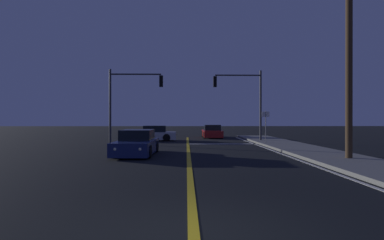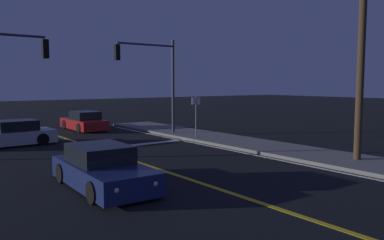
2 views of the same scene
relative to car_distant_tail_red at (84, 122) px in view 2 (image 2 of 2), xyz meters
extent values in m
cube|color=slate|center=(4.44, -16.74, -0.51)|extent=(3.20, 36.07, 0.15)
cube|color=gold|center=(-2.53, -16.74, -0.58)|extent=(0.20, 34.06, 0.01)
cube|color=silver|center=(2.59, -16.74, -0.58)|extent=(0.16, 34.06, 0.01)
cube|color=silver|center=(0.15, -8.22, -0.58)|extent=(5.37, 0.50, 0.01)
cube|color=maroon|center=(0.00, 0.07, -0.14)|extent=(1.89, 4.57, 0.68)
cube|color=black|center=(0.00, -0.21, 0.46)|extent=(1.61, 2.11, 0.60)
cylinder|color=black|center=(-0.88, 1.47, -0.26)|extent=(0.23, 0.64, 0.64)
cylinder|color=black|center=(0.85, 1.48, -0.26)|extent=(0.23, 0.64, 0.64)
cylinder|color=black|center=(-0.85, -1.35, -0.26)|extent=(0.23, 0.64, 0.64)
cylinder|color=black|center=(0.88, -1.34, -0.26)|extent=(0.23, 0.64, 0.64)
sphere|color=#FFF4CC|center=(-0.60, 2.28, -0.06)|extent=(0.18, 0.18, 0.18)
sphere|color=#FFF4CC|center=(0.55, 2.29, -0.06)|extent=(0.18, 0.18, 0.18)
sphere|color=red|center=(-0.55, -2.16, -0.06)|extent=(0.14, 0.14, 0.14)
sphere|color=red|center=(0.59, -2.15, -0.06)|extent=(0.14, 0.14, 0.14)
cube|color=#B2B5BA|center=(-5.72, -4.44, -0.14)|extent=(4.32, 2.08, 0.68)
cube|color=black|center=(-5.46, -4.43, 0.46)|extent=(2.02, 1.72, 0.60)
cylinder|color=black|center=(-4.36, -5.27, -0.26)|extent=(0.65, 0.25, 0.64)
cylinder|color=black|center=(-4.44, -3.50, -0.26)|extent=(0.65, 0.25, 0.64)
sphere|color=red|center=(-3.62, -4.94, -0.06)|extent=(0.14, 0.14, 0.14)
sphere|color=red|center=(-3.68, -3.76, -0.06)|extent=(0.14, 0.14, 0.14)
cube|color=navy|center=(-5.33, -15.24, -0.14)|extent=(1.99, 4.58, 0.68)
cube|color=black|center=(-5.33, -14.97, 0.46)|extent=(1.67, 2.12, 0.60)
cylinder|color=black|center=(-4.49, -16.67, -0.26)|extent=(0.24, 0.65, 0.64)
cylinder|color=black|center=(-6.25, -16.62, -0.26)|extent=(0.24, 0.65, 0.64)
cylinder|color=black|center=(-4.42, -13.86, -0.26)|extent=(0.24, 0.65, 0.64)
cylinder|color=black|center=(-6.18, -13.81, -0.26)|extent=(0.24, 0.65, 0.64)
sphere|color=#FFF4CC|center=(-4.80, -17.46, -0.06)|extent=(0.18, 0.18, 0.18)
sphere|color=#FFF4CC|center=(-5.97, -17.43, -0.06)|extent=(0.18, 0.18, 0.18)
sphere|color=red|center=(-4.70, -13.04, -0.06)|extent=(0.14, 0.14, 0.14)
sphere|color=red|center=(-5.86, -13.01, -0.06)|extent=(0.14, 0.14, 0.14)
cylinder|color=#38383D|center=(3.64, -5.92, 2.43)|extent=(0.18, 0.18, 6.03)
cylinder|color=#38383D|center=(1.70, -5.92, 5.05)|extent=(3.87, 0.12, 0.12)
cube|color=black|center=(-0.24, -5.92, 4.50)|extent=(0.28, 0.28, 0.90)
sphere|color=red|center=(-0.24, -5.92, 4.77)|extent=(0.22, 0.22, 0.22)
sphere|color=#4C2D05|center=(-0.24, -5.92, 4.50)|extent=(0.22, 0.22, 0.22)
sphere|color=#0A3814|center=(-0.24, -5.92, 4.23)|extent=(0.22, 0.22, 0.22)
cube|color=black|center=(-4.66, -7.32, 4.36)|extent=(0.28, 0.28, 0.90)
sphere|color=red|center=(-4.66, -7.32, 4.63)|extent=(0.22, 0.22, 0.22)
sphere|color=#4C2D05|center=(-4.66, -7.32, 4.36)|extent=(0.22, 0.22, 0.22)
sphere|color=#0A3814|center=(-4.66, -7.32, 4.09)|extent=(0.22, 0.22, 0.22)
cylinder|color=#42301E|center=(4.74, -17.93, 3.94)|extent=(0.30, 0.30, 9.04)
cylinder|color=slate|center=(3.34, -8.72, 0.69)|extent=(0.06, 0.06, 2.54)
cube|color=white|center=(3.34, -8.72, 1.70)|extent=(0.56, 0.06, 0.40)
camera|label=1|loc=(-2.66, -31.67, 1.33)|focal=28.60mm
camera|label=2|loc=(-10.30, -26.53, 2.70)|focal=36.30mm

